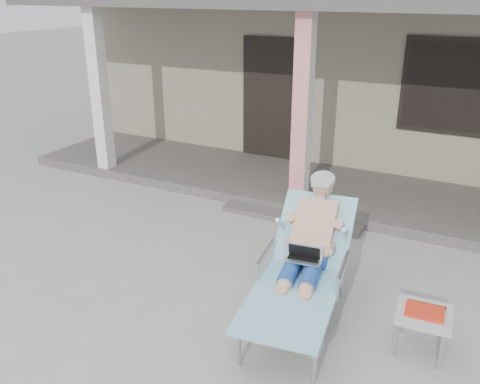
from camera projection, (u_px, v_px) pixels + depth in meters
The scene contains 7 objects.
ground at pixel (227, 284), 5.56m from camera, with size 60.00×60.00×0.00m, color #9E9E99.
house at pixel (378, 59), 10.31m from camera, with size 10.40×5.40×3.30m.
porch_deck at pixel (317, 188), 8.01m from camera, with size 10.00×2.00×0.15m, color #605B56.
porch_overhang at pixel (327, 6), 6.95m from camera, with size 10.00×2.30×2.85m.
porch_step at pixel (290, 218), 7.07m from camera, with size 2.00×0.30×0.07m, color #605B56.
lounger at pixel (306, 238), 4.84m from camera, with size 0.98×2.07×1.31m.
side_table at pixel (424, 316), 4.43m from camera, with size 0.50×0.50×0.42m.
Camera 1 is at (2.28, -4.20, 3.02)m, focal length 38.00 mm.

